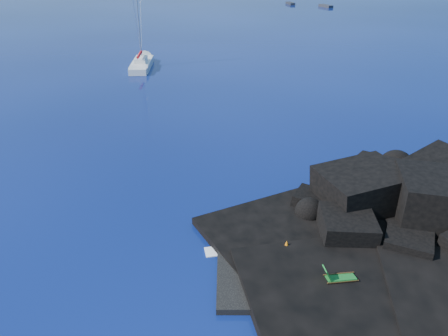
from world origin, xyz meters
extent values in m
plane|color=#030D39|center=(0.00, 0.00, 0.00)|extent=(400.00, 400.00, 0.00)
cube|color=black|center=(4.50, 0.50, 0.00)|extent=(9.08, 6.86, 0.70)
cube|color=white|center=(4.67, 1.48, 0.37)|extent=(1.94, 1.00, 0.05)
cone|color=orange|center=(4.27, 2.14, 0.64)|extent=(0.38, 0.38, 0.58)
cube|color=#232328|center=(33.24, 121.22, 0.00)|extent=(1.93, 4.84, 0.63)
cube|color=#29292E|center=(41.87, 113.51, 0.00)|extent=(3.13, 5.36, 0.68)
camera|label=1|loc=(-1.20, -17.12, 15.39)|focal=35.00mm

